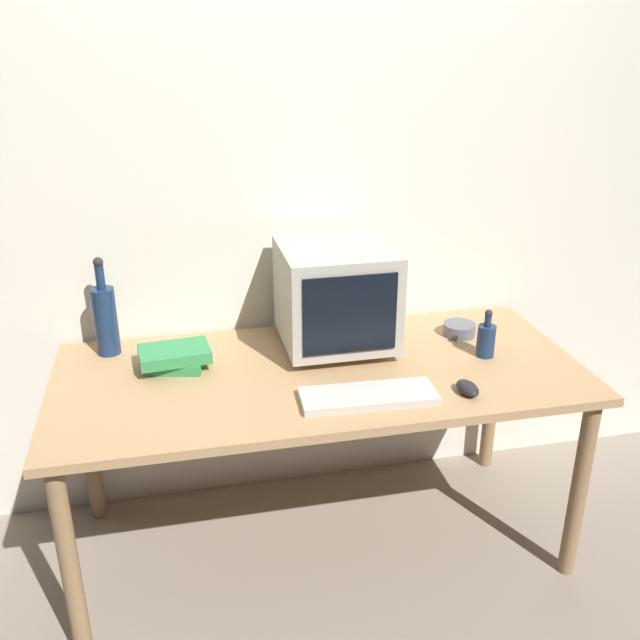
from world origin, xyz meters
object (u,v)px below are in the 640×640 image
at_px(crt_monitor, 336,296).
at_px(book_stack, 176,357).
at_px(bottle_short, 486,339).
at_px(cd_spindle, 459,329).
at_px(computer_mouse, 468,388).
at_px(bottle_tall, 105,318).
at_px(keyboard, 368,396).

bearing_deg(crt_monitor, book_stack, -174.73).
distance_m(crt_monitor, bottle_short, 0.54).
bearing_deg(crt_monitor, cd_spindle, -0.14).
xyz_separation_m(computer_mouse, bottle_tall, (-1.11, 0.54, 0.11)).
bearing_deg(book_stack, computer_mouse, -22.88).
bearing_deg(bottle_short, cd_spindle, 95.56).
bearing_deg(bottle_short, keyboard, -156.30).
height_order(bottle_tall, bottle_short, bottle_tall).
bearing_deg(computer_mouse, keyboard, 170.29).
height_order(keyboard, bottle_short, bottle_short).
bearing_deg(book_stack, crt_monitor, 5.27).
bearing_deg(crt_monitor, bottle_short, -20.84).
relative_size(crt_monitor, bottle_tall, 1.11).
bearing_deg(crt_monitor, keyboard, -88.87).
height_order(computer_mouse, bottle_short, bottle_short).
xyz_separation_m(bottle_tall, bottle_short, (1.28, -0.30, -0.07)).
bearing_deg(bottle_tall, cd_spindle, -5.42).
height_order(crt_monitor, bottle_short, crt_monitor).
bearing_deg(keyboard, computer_mouse, -2.51).
relative_size(book_stack, cd_spindle, 2.03).
bearing_deg(cd_spindle, computer_mouse, -109.47).
bearing_deg(bottle_short, bottle_tall, 166.59).
relative_size(computer_mouse, cd_spindle, 0.83).
bearing_deg(bottle_tall, bottle_short, -13.41).
distance_m(crt_monitor, book_stack, 0.58).
relative_size(bottle_short, book_stack, 0.71).
bearing_deg(keyboard, book_stack, 151.17).
bearing_deg(bottle_tall, computer_mouse, -26.07).
xyz_separation_m(crt_monitor, keyboard, (0.01, -0.40, -0.18)).
height_order(bottle_short, book_stack, bottle_short).
xyz_separation_m(keyboard, bottle_short, (0.48, 0.21, 0.05)).
distance_m(computer_mouse, book_stack, 0.96).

